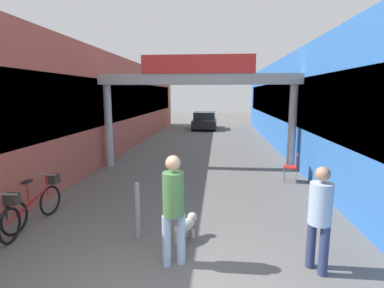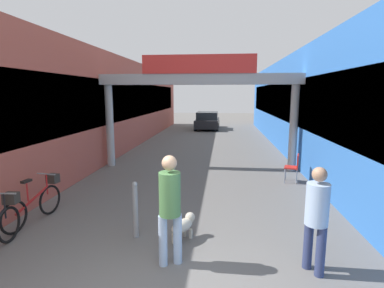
{
  "view_description": "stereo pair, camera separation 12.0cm",
  "coord_description": "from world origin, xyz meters",
  "px_view_note": "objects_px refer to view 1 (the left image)",
  "views": [
    {
      "loc": [
        0.75,
        -3.0,
        2.72
      ],
      "look_at": [
        0.0,
        5.39,
        1.3
      ],
      "focal_mm": 28.0,
      "sensor_mm": 36.0,
      "label": 1
    },
    {
      "loc": [
        0.87,
        -2.99,
        2.72
      ],
      "look_at": [
        0.0,
        5.39,
        1.3
      ],
      "focal_mm": 28.0,
      "sensor_mm": 36.0,
      "label": 2
    }
  ],
  "objects_px": {
    "cafe_chair_red_nearer": "(293,165)",
    "parked_car_black": "(205,121)",
    "bollard_post_metal": "(138,210)",
    "pedestrian_companion": "(320,213)",
    "bicycle_red_second": "(37,202)",
    "dog_on_leash": "(186,225)",
    "pedestrian_with_dog": "(173,203)"
  },
  "relations": [
    {
      "from": "cafe_chair_red_nearer",
      "to": "parked_car_black",
      "type": "relative_size",
      "value": 0.22
    },
    {
      "from": "bollard_post_metal",
      "to": "pedestrian_companion",
      "type": "bearing_deg",
      "value": -15.38
    },
    {
      "from": "pedestrian_companion",
      "to": "bollard_post_metal",
      "type": "relative_size",
      "value": 1.51
    },
    {
      "from": "bicycle_red_second",
      "to": "dog_on_leash",
      "type": "bearing_deg",
      "value": -9.02
    },
    {
      "from": "bollard_post_metal",
      "to": "parked_car_black",
      "type": "height_order",
      "value": "parked_car_black"
    },
    {
      "from": "dog_on_leash",
      "to": "cafe_chair_red_nearer",
      "type": "xyz_separation_m",
      "value": [
        2.9,
        4.01,
        0.25
      ]
    },
    {
      "from": "bollard_post_metal",
      "to": "cafe_chair_red_nearer",
      "type": "relative_size",
      "value": 1.23
    },
    {
      "from": "pedestrian_companion",
      "to": "parked_car_black",
      "type": "xyz_separation_m",
      "value": [
        -2.62,
        18.88,
        -0.31
      ]
    },
    {
      "from": "pedestrian_with_dog",
      "to": "bollard_post_metal",
      "type": "bearing_deg",
      "value": 134.01
    },
    {
      "from": "bicycle_red_second",
      "to": "parked_car_black",
      "type": "distance_m",
      "value": 17.76
    },
    {
      "from": "pedestrian_companion",
      "to": "bicycle_red_second",
      "type": "relative_size",
      "value": 0.99
    },
    {
      "from": "pedestrian_companion",
      "to": "bicycle_red_second",
      "type": "xyz_separation_m",
      "value": [
        -5.37,
        1.34,
        -0.51
      ]
    },
    {
      "from": "bicycle_red_second",
      "to": "pedestrian_companion",
      "type": "bearing_deg",
      "value": -14.01
    },
    {
      "from": "pedestrian_with_dog",
      "to": "bollard_post_metal",
      "type": "xyz_separation_m",
      "value": [
        -0.82,
        0.85,
        -0.48
      ]
    },
    {
      "from": "parked_car_black",
      "to": "bicycle_red_second",
      "type": "bearing_deg",
      "value": -98.89
    },
    {
      "from": "pedestrian_with_dog",
      "to": "dog_on_leash",
      "type": "xyz_separation_m",
      "value": [
        0.11,
        0.83,
        -0.75
      ]
    },
    {
      "from": "bicycle_red_second",
      "to": "cafe_chair_red_nearer",
      "type": "distance_m",
      "value": 7.08
    },
    {
      "from": "pedestrian_with_dog",
      "to": "dog_on_leash",
      "type": "distance_m",
      "value": 1.12
    },
    {
      "from": "bicycle_red_second",
      "to": "cafe_chair_red_nearer",
      "type": "bearing_deg",
      "value": 29.61
    },
    {
      "from": "cafe_chair_red_nearer",
      "to": "parked_car_black",
      "type": "distance_m",
      "value": 14.45
    },
    {
      "from": "bollard_post_metal",
      "to": "cafe_chair_red_nearer",
      "type": "bearing_deg",
      "value": 46.24
    },
    {
      "from": "dog_on_leash",
      "to": "parked_car_black",
      "type": "xyz_separation_m",
      "value": [
        -0.5,
        18.06,
        0.35
      ]
    },
    {
      "from": "bicycle_red_second",
      "to": "parked_car_black",
      "type": "relative_size",
      "value": 0.42
    },
    {
      "from": "bollard_post_metal",
      "to": "parked_car_black",
      "type": "distance_m",
      "value": 18.05
    },
    {
      "from": "dog_on_leash",
      "to": "parked_car_black",
      "type": "bearing_deg",
      "value": 91.6
    },
    {
      "from": "pedestrian_with_dog",
      "to": "bicycle_red_second",
      "type": "bearing_deg",
      "value": 156.75
    },
    {
      "from": "parked_car_black",
      "to": "dog_on_leash",
      "type": "bearing_deg",
      "value": -88.4
    },
    {
      "from": "cafe_chair_red_nearer",
      "to": "parked_car_black",
      "type": "bearing_deg",
      "value": 103.64
    },
    {
      "from": "pedestrian_with_dog",
      "to": "pedestrian_companion",
      "type": "distance_m",
      "value": 2.23
    },
    {
      "from": "bollard_post_metal",
      "to": "bicycle_red_second",
      "type": "bearing_deg",
      "value": 167.81
    },
    {
      "from": "dog_on_leash",
      "to": "bicycle_red_second",
      "type": "distance_m",
      "value": 3.29
    },
    {
      "from": "dog_on_leash",
      "to": "parked_car_black",
      "type": "distance_m",
      "value": 18.07
    }
  ]
}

